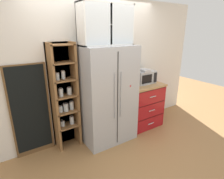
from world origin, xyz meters
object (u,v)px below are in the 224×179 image
refrigerator (107,95)px  coffee_maker (143,76)px  microwave (144,77)px  mug_navy (132,83)px  bottle_green (142,78)px  chalkboard_menu (31,111)px

refrigerator → coffee_maker: bearing=2.7°
microwave → mug_navy: 0.34m
refrigerator → mug_navy: (0.61, 0.07, 0.10)m
refrigerator → mug_navy: size_ratio=16.18×
refrigerator → bottle_green: refrigerator is taller
coffee_maker → chalkboard_menu: size_ratio=0.20×
chalkboard_menu → coffee_maker: bearing=-6.8°
refrigerator → coffee_maker: refrigerator is taller
coffee_maker → mug_navy: size_ratio=2.87×
refrigerator → microwave: refrigerator is taller
chalkboard_menu → bottle_green: bearing=-5.7°
coffee_maker → bottle_green: (0.00, 0.04, -0.05)m
mug_navy → chalkboard_menu: size_ratio=0.07×
bottle_green → chalkboard_menu: 2.17m
bottle_green → coffee_maker: bearing=-90.0°
mug_navy → chalkboard_menu: 1.89m
coffee_maker → bottle_green: 0.07m
chalkboard_menu → refrigerator: bearing=-13.3°
microwave → bottle_green: size_ratio=1.82×
coffee_maker → mug_navy: (-0.28, 0.03, -0.11)m
mug_navy → microwave: bearing=2.2°
refrigerator → coffee_maker: 0.92m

